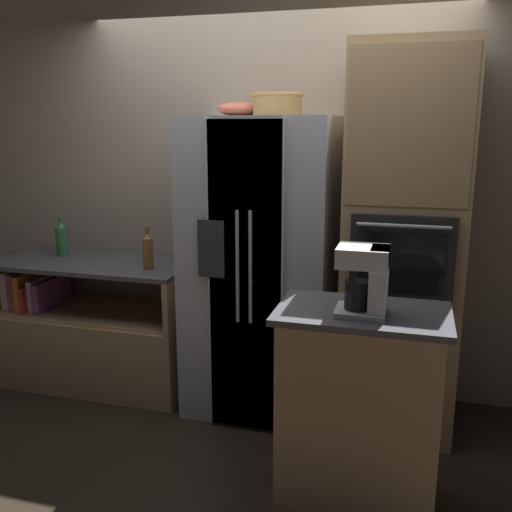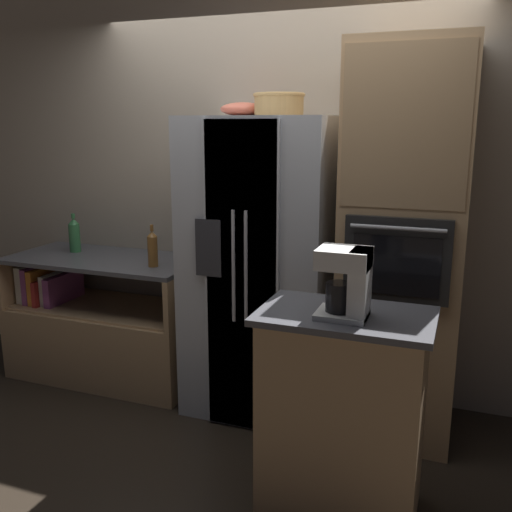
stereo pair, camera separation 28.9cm
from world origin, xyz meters
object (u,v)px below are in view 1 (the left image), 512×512
at_px(wicker_basket, 277,104).
at_px(bottle_short, 62,238).
at_px(fruit_bowl, 239,109).
at_px(bottle_tall, 148,250).
at_px(refrigerator, 262,267).
at_px(coffee_maker, 368,278).
at_px(wall_oven, 404,244).

xyz_separation_m(wicker_basket, bottle_short, (-1.59, 0.05, -0.91)).
height_order(wicker_basket, fruit_bowl, wicker_basket).
distance_m(wicker_basket, fruit_bowl, 0.25).
distance_m(fruit_bowl, bottle_tall, 1.07).
relative_size(bottle_tall, bottle_short, 0.99).
bearing_deg(wicker_basket, refrigerator, -141.02).
bearing_deg(coffee_maker, fruit_bowl, 131.16).
height_order(refrigerator, wall_oven, wall_oven).
bearing_deg(coffee_maker, bottle_tall, 149.82).
height_order(refrigerator, coffee_maker, refrigerator).
distance_m(wall_oven, fruit_bowl, 1.29).
relative_size(wall_oven, wicker_basket, 7.22).
height_order(bottle_short, coffee_maker, coffee_maker).
xyz_separation_m(refrigerator, wall_oven, (0.86, 0.03, 0.20)).
relative_size(bottle_short, coffee_maker, 0.93).
bearing_deg(wall_oven, refrigerator, -178.26).
relative_size(wicker_basket, fruit_bowl, 1.14).
bearing_deg(wicker_basket, wall_oven, -2.72).
bearing_deg(wall_oven, bottle_tall, -176.37).
relative_size(wall_oven, bottle_tall, 7.99).
relative_size(bottle_tall, coffee_maker, 0.92).
relative_size(refrigerator, wall_oven, 0.83).
bearing_deg(bottle_tall, wall_oven, 3.63).
bearing_deg(coffee_maker, refrigerator, 128.03).
xyz_separation_m(fruit_bowl, bottle_tall, (-0.57, -0.17, -0.89)).
height_order(wall_oven, wicker_basket, wall_oven).
height_order(bottle_tall, coffee_maker, coffee_maker).
xyz_separation_m(bottle_tall, coffee_maker, (1.47, -0.86, 0.15)).
relative_size(wicker_basket, coffee_maker, 1.02).
distance_m(wall_oven, bottle_tall, 1.61).
relative_size(wicker_basket, bottle_tall, 1.11).
bearing_deg(bottle_tall, refrigerator, 5.80).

